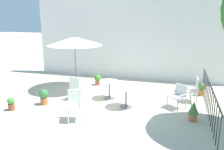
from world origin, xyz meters
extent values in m
plane|color=beige|center=(0.00, 0.00, 0.00)|extent=(60.00, 60.00, 0.00)
cube|color=white|center=(0.00, 3.85, 2.08)|extent=(10.07, 0.30, 4.16)
cube|color=black|center=(3.38, 0.00, 1.00)|extent=(0.03, 5.01, 0.03)
cylinder|color=black|center=(3.38, -2.32, 0.50)|extent=(0.02, 0.02, 1.00)
cylinder|color=black|center=(3.38, -1.97, 0.50)|extent=(0.02, 0.02, 1.00)
cylinder|color=black|center=(3.38, -1.61, 0.50)|extent=(0.02, 0.02, 1.00)
cylinder|color=black|center=(3.38, -1.25, 0.50)|extent=(0.02, 0.02, 1.00)
cylinder|color=black|center=(3.38, -0.89, 0.50)|extent=(0.02, 0.02, 1.00)
cylinder|color=black|center=(3.38, -0.54, 0.50)|extent=(0.02, 0.02, 1.00)
cylinder|color=black|center=(3.38, -0.18, 0.50)|extent=(0.02, 0.02, 1.00)
cylinder|color=black|center=(3.38, 0.18, 0.50)|extent=(0.02, 0.02, 1.00)
cylinder|color=black|center=(3.38, 0.54, 0.50)|extent=(0.02, 0.02, 1.00)
cylinder|color=black|center=(3.38, 0.89, 0.50)|extent=(0.02, 0.02, 1.00)
cylinder|color=black|center=(3.38, 1.25, 0.50)|extent=(0.02, 0.02, 1.00)
cylinder|color=black|center=(3.38, 1.61, 0.50)|extent=(0.02, 0.02, 1.00)
cylinder|color=black|center=(3.38, 1.97, 0.50)|extent=(0.02, 0.02, 1.00)
cylinder|color=black|center=(3.38, 2.32, 0.50)|extent=(0.02, 0.02, 1.00)
cylinder|color=#2D2D2D|center=(-1.92, 1.29, 0.04)|extent=(0.44, 0.44, 0.08)
cylinder|color=slate|center=(-1.92, 1.29, 1.15)|extent=(0.04, 0.04, 2.30)
cone|color=beige|center=(-1.92, 1.29, 2.13)|extent=(2.32, 2.32, 0.36)
sphere|color=slate|center=(-1.92, 1.29, 2.33)|extent=(0.06, 0.06, 0.06)
cylinder|color=white|center=(-0.18, 0.55, 0.70)|extent=(0.74, 0.74, 0.02)
cylinder|color=slate|center=(-0.18, 0.55, 0.34)|extent=(0.06, 0.06, 0.69)
cylinder|color=slate|center=(-0.18, 0.55, 0.01)|extent=(0.41, 0.41, 0.03)
cylinder|color=white|center=(0.65, -0.14, 0.71)|extent=(0.82, 0.82, 0.02)
cylinder|color=slate|center=(0.65, -0.14, 0.35)|extent=(0.06, 0.06, 0.70)
cylinder|color=slate|center=(0.65, -0.14, 0.01)|extent=(0.45, 0.45, 0.03)
cube|color=white|center=(2.84, 1.08, 0.43)|extent=(0.52, 0.51, 0.04)
cube|color=white|center=(3.06, 1.09, 0.68)|extent=(0.07, 0.46, 0.47)
cube|color=white|center=(2.82, 1.30, 0.55)|extent=(0.44, 0.07, 0.03)
cube|color=white|center=(2.85, 0.86, 0.55)|extent=(0.44, 0.07, 0.03)
cylinder|color=white|center=(2.60, 1.29, 0.20)|extent=(0.04, 0.04, 0.41)
cylinder|color=white|center=(2.62, 0.84, 0.20)|extent=(0.04, 0.04, 0.41)
cylinder|color=white|center=(3.05, 1.32, 0.20)|extent=(0.04, 0.04, 0.41)
cylinder|color=white|center=(3.08, 0.87, 0.20)|extent=(0.04, 0.04, 0.41)
cube|color=white|center=(-0.62, -1.64, 0.44)|extent=(0.59, 0.60, 0.04)
cube|color=white|center=(-0.71, -1.44, 0.71)|extent=(0.40, 0.20, 0.48)
cube|color=white|center=(-0.80, -1.72, 0.56)|extent=(0.21, 0.40, 0.03)
cube|color=white|center=(-0.44, -1.56, 0.56)|extent=(0.21, 0.40, 0.03)
cylinder|color=white|center=(-0.72, -1.92, 0.21)|extent=(0.04, 0.04, 0.42)
cylinder|color=white|center=(-0.35, -1.76, 0.21)|extent=(0.04, 0.04, 0.42)
cylinder|color=white|center=(-0.89, -1.52, 0.21)|extent=(0.04, 0.04, 0.42)
cylinder|color=white|center=(-0.52, -1.36, 0.21)|extent=(0.04, 0.04, 0.42)
cube|color=white|center=(-1.32, 0.16, 0.47)|extent=(0.56, 0.55, 0.04)
cube|color=white|center=(-1.36, -0.05, 0.71)|extent=(0.45, 0.12, 0.44)
cube|color=white|center=(-1.11, 0.12, 0.59)|extent=(0.12, 0.42, 0.03)
cube|color=white|center=(-1.54, 0.20, 0.59)|extent=(0.12, 0.42, 0.03)
cylinder|color=white|center=(-1.07, 0.33, 0.23)|extent=(0.04, 0.04, 0.45)
cylinder|color=white|center=(-1.50, 0.41, 0.23)|extent=(0.04, 0.04, 0.45)
cylinder|color=white|center=(-1.15, -0.09, 0.23)|extent=(0.04, 0.04, 0.45)
cylinder|color=white|center=(-1.58, -0.01, 0.23)|extent=(0.04, 0.04, 0.45)
cube|color=silver|center=(2.37, 0.27, 0.42)|extent=(0.67, 0.67, 0.04)
cube|color=silver|center=(2.50, 0.44, 0.64)|extent=(0.40, 0.30, 0.40)
cube|color=silver|center=(2.19, 0.40, 0.54)|extent=(0.28, 0.37, 0.03)
cube|color=silver|center=(2.55, 0.13, 0.54)|extent=(0.28, 0.37, 0.03)
cylinder|color=silver|center=(2.06, 0.22, 0.20)|extent=(0.04, 0.04, 0.40)
cylinder|color=silver|center=(2.42, -0.04, 0.20)|extent=(0.04, 0.04, 0.40)
cylinder|color=silver|center=(2.31, 0.57, 0.20)|extent=(0.04, 0.04, 0.40)
cylinder|color=silver|center=(2.68, 0.31, 0.20)|extent=(0.04, 0.04, 0.40)
cylinder|color=#9B4E31|center=(-3.07, -1.50, 0.11)|extent=(0.22, 0.22, 0.23)
cylinder|color=#382819|center=(-3.07, -1.50, 0.22)|extent=(0.19, 0.19, 0.02)
sphere|color=#4C9B42|center=(-3.07, -1.50, 0.33)|extent=(0.25, 0.25, 0.25)
cylinder|color=#B56540|center=(2.89, -0.63, 0.12)|extent=(0.26, 0.26, 0.23)
cylinder|color=#382819|center=(2.89, -0.63, 0.22)|extent=(0.23, 0.23, 0.02)
cone|color=#3F7435|center=(2.89, -0.63, 0.43)|extent=(0.33, 0.33, 0.40)
cylinder|color=#C76D3B|center=(-2.29, -0.71, 0.13)|extent=(0.26, 0.26, 0.26)
cylinder|color=#382819|center=(-2.29, -0.71, 0.25)|extent=(0.23, 0.23, 0.02)
sphere|color=#377B3C|center=(-2.29, -0.71, 0.41)|extent=(0.34, 0.34, 0.34)
cylinder|color=#C07139|center=(3.31, 1.94, 0.13)|extent=(0.23, 0.23, 0.26)
cylinder|color=#382819|center=(3.31, 1.94, 0.25)|extent=(0.21, 0.21, 0.02)
sphere|color=#3E7E32|center=(3.31, 1.94, 0.39)|extent=(0.30, 0.30, 0.30)
sphere|color=#E04332|center=(3.36, 1.85, 0.46)|extent=(0.09, 0.09, 0.09)
sphere|color=#E04332|center=(3.21, 1.90, 0.42)|extent=(0.07, 0.07, 0.07)
sphere|color=#E04332|center=(3.37, 1.85, 0.44)|extent=(0.07, 0.07, 0.07)
sphere|color=#E04332|center=(3.25, 2.02, 0.43)|extent=(0.08, 0.08, 0.08)
cylinder|color=#B14F3C|center=(-1.23, 2.15, 0.11)|extent=(0.22, 0.22, 0.22)
cylinder|color=#382819|center=(-1.23, 2.15, 0.21)|extent=(0.19, 0.19, 0.02)
sphere|color=#418C2A|center=(-1.23, 2.15, 0.35)|extent=(0.31, 0.31, 0.31)
camera|label=1|loc=(2.36, -7.75, 3.19)|focal=37.56mm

